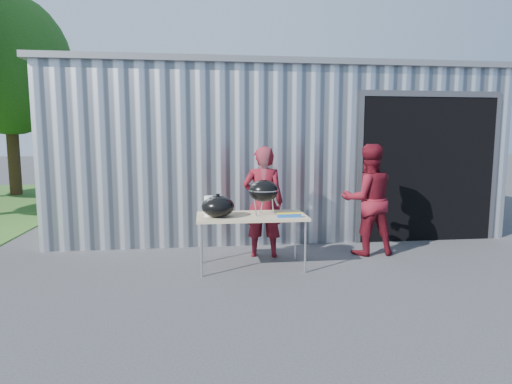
{
  "coord_description": "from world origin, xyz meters",
  "views": [
    {
      "loc": [
        -0.59,
        -5.31,
        1.8
      ],
      "look_at": [
        0.14,
        0.6,
        1.05
      ],
      "focal_mm": 30.0,
      "sensor_mm": 36.0,
      "label": 1
    }
  ],
  "objects": [
    {
      "name": "ground",
      "position": [
        0.0,
        0.0,
        0.0
      ],
      "size": [
        80.0,
        80.0,
        0.0
      ],
      "primitive_type": "plane",
      "color": "#353538"
    },
    {
      "name": "building",
      "position": [
        0.92,
        4.59,
        1.54
      ],
      "size": [
        8.2,
        6.2,
        3.1
      ],
      "color": "silver",
      "rests_on": "ground"
    },
    {
      "name": "tree_far",
      "position": [
        -6.5,
        9.0,
        4.03
      ],
      "size": [
        3.74,
        3.74,
        6.19
      ],
      "color": "#442D19",
      "rests_on": "ground"
    },
    {
      "name": "folding_table",
      "position": [
        0.06,
        0.46,
        0.71
      ],
      "size": [
        1.5,
        0.75,
        0.75
      ],
      "color": "tan",
      "rests_on": "ground"
    },
    {
      "name": "kettle_grill",
      "position": [
        0.23,
        0.46,
        1.17
      ],
      "size": [
        0.41,
        0.41,
        0.93
      ],
      "color": "black",
      "rests_on": "folding_table"
    },
    {
      "name": "grill_lid",
      "position": [
        -0.4,
        0.36,
        0.89
      ],
      "size": [
        0.44,
        0.44,
        0.32
      ],
      "color": "black",
      "rests_on": "folding_table"
    },
    {
      "name": "paper_towels",
      "position": [
        -0.52,
        0.41,
        0.89
      ],
      "size": [
        0.12,
        0.12,
        0.28
      ],
      "primitive_type": "cylinder",
      "color": "white",
      "rests_on": "folding_table"
    },
    {
      "name": "white_tub",
      "position": [
        -0.49,
        0.7,
        0.8
      ],
      "size": [
        0.2,
        0.15,
        0.1
      ],
      "primitive_type": "cube",
      "color": "white",
      "rests_on": "folding_table"
    },
    {
      "name": "foil_box",
      "position": [
        0.54,
        0.21,
        0.78
      ],
      "size": [
        0.32,
        0.05,
        0.06
      ],
      "color": "#1951A6",
      "rests_on": "folding_table"
    },
    {
      "name": "person_cook",
      "position": [
        0.31,
        1.03,
        0.84
      ],
      "size": [
        0.67,
        0.5,
        1.69
      ],
      "primitive_type": "imported",
      "rotation": [
        0.0,
        0.0,
        2.98
      ],
      "color": "maroon",
      "rests_on": "ground"
    },
    {
      "name": "person_bystander",
      "position": [
        1.94,
        0.97,
        0.86
      ],
      "size": [
        0.84,
        0.66,
        1.72
      ],
      "primitive_type": "imported",
      "rotation": [
        0.0,
        0.0,
        3.15
      ],
      "color": "maroon",
      "rests_on": "ground"
    }
  ]
}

